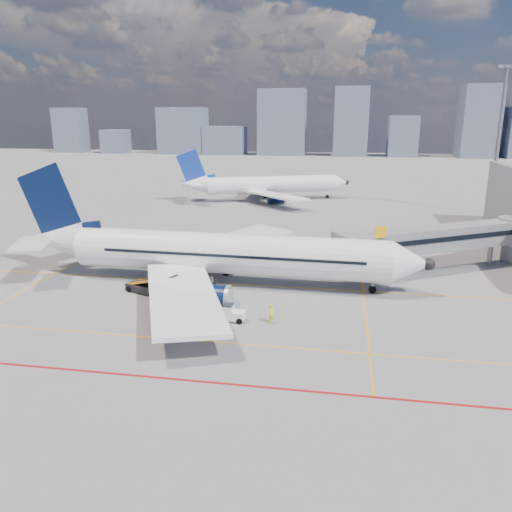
{
  "coord_description": "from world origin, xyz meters",
  "views": [
    {
      "loc": [
        11.42,
        -40.65,
        17.05
      ],
      "look_at": [
        3.49,
        5.13,
        4.0
      ],
      "focal_mm": 35.0,
      "sensor_mm": 36.0,
      "label": 1
    }
  ],
  "objects_px": {
    "main_aircraft": "(211,253)",
    "cargo_dolly": "(177,307)",
    "baggage_tug": "(231,313)",
    "belt_loader": "(147,287)",
    "ramp_worker": "(271,314)",
    "second_aircraft": "(265,185)"
  },
  "relations": [
    {
      "from": "main_aircraft",
      "to": "ramp_worker",
      "type": "distance_m",
      "value": 12.54
    },
    {
      "from": "main_aircraft",
      "to": "belt_loader",
      "type": "xyz_separation_m",
      "value": [
        -5.53,
        -4.32,
        -2.57
      ]
    },
    {
      "from": "belt_loader",
      "to": "cargo_dolly",
      "type": "bearing_deg",
      "value": -26.04
    },
    {
      "from": "main_aircraft",
      "to": "cargo_dolly",
      "type": "relative_size",
      "value": 11.47
    },
    {
      "from": "cargo_dolly",
      "to": "baggage_tug",
      "type": "bearing_deg",
      "value": -1.35
    },
    {
      "from": "belt_loader",
      "to": "baggage_tug",
      "type": "bearing_deg",
      "value": -6.31
    },
    {
      "from": "main_aircraft",
      "to": "baggage_tug",
      "type": "height_order",
      "value": "main_aircraft"
    },
    {
      "from": "ramp_worker",
      "to": "baggage_tug",
      "type": "bearing_deg",
      "value": 102.35
    },
    {
      "from": "cargo_dolly",
      "to": "ramp_worker",
      "type": "relative_size",
      "value": 2.26
    },
    {
      "from": "main_aircraft",
      "to": "baggage_tug",
      "type": "distance_m",
      "value": 10.88
    },
    {
      "from": "main_aircraft",
      "to": "ramp_worker",
      "type": "bearing_deg",
      "value": -49.59
    },
    {
      "from": "main_aircraft",
      "to": "cargo_dolly",
      "type": "height_order",
      "value": "main_aircraft"
    },
    {
      "from": "cargo_dolly",
      "to": "belt_loader",
      "type": "height_order",
      "value": "belt_loader"
    },
    {
      "from": "main_aircraft",
      "to": "second_aircraft",
      "type": "bearing_deg",
      "value": 94.41
    },
    {
      "from": "main_aircraft",
      "to": "cargo_dolly",
      "type": "bearing_deg",
      "value": -91.01
    },
    {
      "from": "baggage_tug",
      "to": "belt_loader",
      "type": "height_order",
      "value": "belt_loader"
    },
    {
      "from": "second_aircraft",
      "to": "baggage_tug",
      "type": "bearing_deg",
      "value": -105.31
    },
    {
      "from": "cargo_dolly",
      "to": "belt_loader",
      "type": "relative_size",
      "value": 0.63
    },
    {
      "from": "baggage_tug",
      "to": "cargo_dolly",
      "type": "distance_m",
      "value": 4.72
    },
    {
      "from": "belt_loader",
      "to": "main_aircraft",
      "type": "bearing_deg",
      "value": 60.5
    },
    {
      "from": "baggage_tug",
      "to": "ramp_worker",
      "type": "relative_size",
      "value": 1.3
    },
    {
      "from": "cargo_dolly",
      "to": "ramp_worker",
      "type": "xyz_separation_m",
      "value": [
        8.18,
        0.5,
        -0.26
      ]
    }
  ]
}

